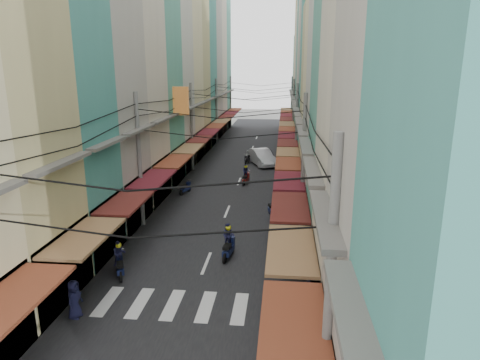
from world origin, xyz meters
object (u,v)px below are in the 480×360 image
Objects in this scene: bicycle at (355,261)px; market_umbrella at (366,269)px; white_car at (262,165)px; traffic_sign at (325,221)px.

market_umbrella reaches higher than bicycle.
traffic_sign is (4.30, -21.41, 2.00)m from white_car.
bicycle is 5.83m from market_umbrella.
white_car is 2.23× the size of market_umbrella.
white_car is at bearing 29.90° from bicycle.
market_umbrella is 5.79m from traffic_sign.
market_umbrella is at bearing -101.76° from white_car.
market_umbrella is (5.32, -27.11, 2.22)m from white_car.
market_umbrella reaches higher than white_car.
white_car is at bearing 101.37° from traffic_sign.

